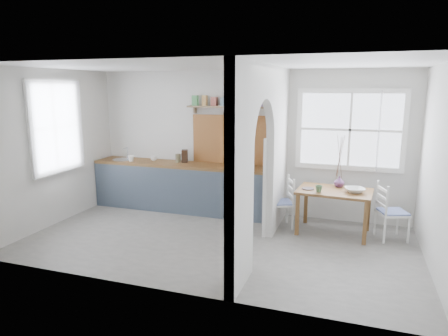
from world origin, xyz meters
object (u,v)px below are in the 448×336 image
(chair_left, at_px, (280,202))
(kettle, at_px, (244,161))
(dining_table, at_px, (333,212))
(vase, at_px, (339,182))
(chair_right, at_px, (393,212))

(chair_left, distance_m, kettle, 1.01)
(dining_table, xyz_separation_m, vase, (0.05, 0.24, 0.44))
(chair_left, distance_m, vase, 1.01)
(chair_right, distance_m, kettle, 2.56)
(chair_left, xyz_separation_m, kettle, (-0.74, 0.37, 0.58))
(chair_left, distance_m, chair_right, 1.73)
(chair_right, bearing_deg, kettle, 61.22)
(chair_left, height_order, kettle, kettle)
(chair_left, bearing_deg, kettle, -140.57)
(dining_table, relative_size, chair_right, 1.29)
(chair_right, distance_m, vase, 0.92)
(chair_left, bearing_deg, dining_table, 65.18)
(kettle, bearing_deg, vase, 4.33)
(dining_table, height_order, chair_left, chair_left)
(chair_right, relative_size, kettle, 3.97)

